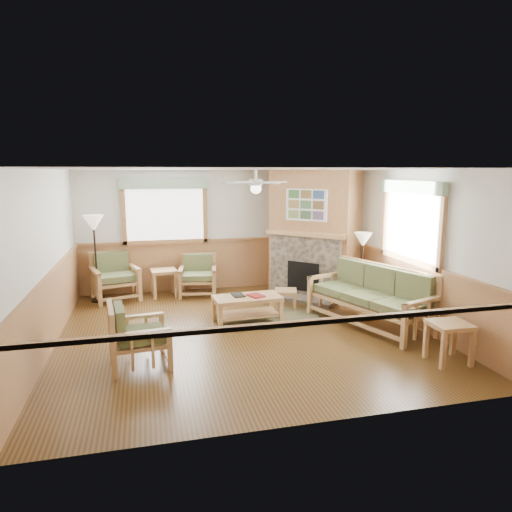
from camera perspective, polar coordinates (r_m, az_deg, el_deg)
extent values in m
cube|color=#503416|center=(7.84, -1.65, -9.38)|extent=(6.00, 6.00, 0.01)
cube|color=white|center=(7.37, -1.76, 10.81)|extent=(6.00, 6.00, 0.01)
cube|color=silver|center=(10.41, -5.16, 3.24)|extent=(6.00, 0.02, 2.70)
cube|color=silver|center=(4.67, 6.04, -5.87)|extent=(6.00, 0.02, 2.70)
cube|color=silver|center=(7.47, -24.82, -0.57)|extent=(0.02, 6.00, 2.70)
cube|color=silver|center=(8.61, 18.21, 1.23)|extent=(0.02, 6.00, 2.70)
cylinder|color=brown|center=(8.51, 1.53, -7.67)|extent=(2.41, 2.41, 0.01)
cube|color=maroon|center=(8.12, 0.01, -4.88)|extent=(0.31, 0.36, 0.03)
cube|color=black|center=(8.17, -2.24, -4.83)|extent=(0.23, 0.29, 0.02)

